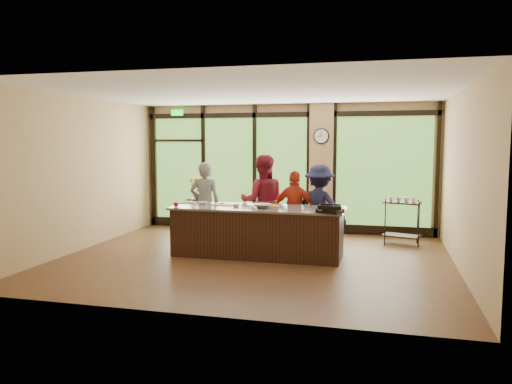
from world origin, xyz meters
The scene contains 25 objects.
floor centered at (0.00, 0.00, 0.00)m, with size 7.00×7.00×0.00m, color #51321C.
ceiling centered at (0.00, 0.00, 3.00)m, with size 7.00×7.00×0.00m, color silver.
back_wall centered at (0.00, 3.00, 1.50)m, with size 7.00×7.00×0.00m, color tan.
left_wall centered at (-3.50, 0.00, 1.50)m, with size 6.00×6.00×0.00m, color tan.
right_wall centered at (3.50, 0.00, 1.50)m, with size 6.00×6.00×0.00m, color tan.
window_wall centered at (0.16, 2.95, 1.39)m, with size 6.90×0.12×3.00m.
island_base centered at (0.00, 0.30, 0.44)m, with size 3.10×1.00×0.88m, color black.
countertop centered at (0.00, 0.30, 0.90)m, with size 3.20×1.10×0.04m, color slate.
wall_clock centered at (0.85, 2.87, 2.25)m, with size 0.36×0.04×0.36m.
cook_left centered at (-1.32, 1.06, 0.86)m, with size 0.62×0.41×1.71m, color slate.
cook_midleft centered at (-0.08, 1.02, 0.93)m, with size 0.91×0.71×1.87m, color maroon.
cook_midright centered at (0.57, 1.05, 0.78)m, with size 0.91×0.38×1.55m, color #B9361C.
cook_right centered at (1.04, 1.14, 0.84)m, with size 1.08×0.62×1.68m, color #1A1939.
roasting_pan centered at (1.39, -0.13, 0.96)m, with size 0.40×0.31×0.07m, color black.
mixing_bowl centered at (0.12, 0.18, 0.96)m, with size 0.31×0.31×0.08m, color silver.
cutting_board_left centered at (-1.50, 0.54, 0.93)m, with size 0.38×0.28×0.01m, color #479837.
cutting_board_center centered at (-0.70, 0.45, 0.93)m, with size 0.44×0.33×0.01m, color gold.
cutting_board_right centered at (0.20, 0.53, 0.93)m, with size 0.35×0.26×0.01m, color gold.
prep_bowl_near centered at (-1.12, 0.41, 0.95)m, with size 0.17×0.17×0.05m, color white.
prep_bowl_mid centered at (-0.41, 0.25, 0.94)m, with size 0.15×0.15×0.05m, color white.
prep_bowl_far centered at (0.04, 0.71, 0.93)m, with size 0.12×0.12×0.03m, color white.
red_ramekin centered at (-1.50, -0.01, 0.96)m, with size 0.10×0.10×0.08m, color #B01C11.
flower_stand centered at (-1.87, 2.15, 0.41)m, with size 0.41×0.41×0.81m, color black.
flower_vase centered at (-1.87, 2.15, 0.96)m, with size 0.28×0.28×0.30m, color olive.
bar_cart centered at (2.64, 2.01, 0.59)m, with size 0.81×0.59×0.99m.
Camera 1 is at (2.25, -8.61, 2.15)m, focal length 35.00 mm.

